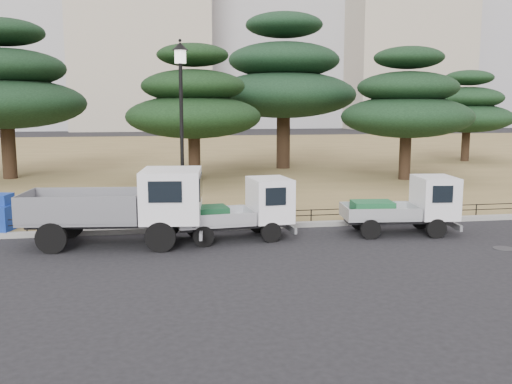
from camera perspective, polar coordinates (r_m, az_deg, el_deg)
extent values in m
plane|color=black|center=(16.09, 1.24, -5.63)|extent=(220.00, 220.00, 0.00)
cube|color=olive|center=(46.16, -6.20, 3.73)|extent=(120.00, 56.00, 0.15)
cube|color=gray|center=(18.56, -0.32, -3.45)|extent=(120.00, 0.25, 0.16)
cylinder|color=black|center=(15.79, -9.54, -4.45)|extent=(0.86, 0.27, 0.85)
cylinder|color=black|center=(17.59, -8.89, -3.09)|extent=(0.86, 0.27, 0.85)
cylinder|color=black|center=(16.38, -19.79, -4.37)|extent=(0.86, 0.27, 0.85)
cylinder|color=black|center=(18.12, -18.14, -3.08)|extent=(0.86, 0.27, 0.85)
cube|color=#2D2D30|center=(16.85, -14.03, -2.99)|extent=(4.81, 1.56, 0.15)
cube|color=slate|center=(16.95, -16.90, -1.37)|extent=(3.48, 2.23, 0.83)
cube|color=white|center=(16.48, -8.43, -0.26)|extent=(1.87, 2.19, 1.45)
cylinder|color=black|center=(16.72, 1.51, -4.03)|extent=(0.62, 0.23, 0.60)
cylinder|color=black|center=(17.96, 0.21, -3.14)|extent=(0.62, 0.23, 0.60)
cylinder|color=black|center=(16.23, -5.29, -4.45)|extent=(0.62, 0.23, 0.60)
cylinder|color=black|center=(17.51, -6.12, -3.50)|extent=(0.62, 0.23, 0.60)
cube|color=#2D2D30|center=(17.05, -2.30, -3.30)|extent=(3.30, 1.09, 0.14)
cube|color=#B8BAC0|center=(16.87, -4.25, -2.51)|extent=(2.37, 1.60, 0.40)
cube|color=white|center=(17.23, 1.38, -0.74)|extent=(1.28, 1.60, 1.30)
cube|color=#144928|center=(16.81, -5.00, -2.21)|extent=(1.32, 1.02, 0.44)
cylinder|color=black|center=(18.06, 17.57, -3.48)|extent=(0.62, 0.23, 0.60)
cylinder|color=black|center=(19.28, 16.15, -2.67)|extent=(0.62, 0.23, 0.60)
cylinder|color=black|center=(17.43, 11.37, -3.67)|extent=(0.62, 0.23, 0.60)
cylinder|color=black|center=(18.69, 10.32, -2.81)|extent=(0.62, 0.23, 0.60)
cube|color=#2D2D30|center=(18.32, 13.99, -2.71)|extent=(3.32, 1.09, 0.14)
cube|color=#ABAEB2|center=(18.10, 12.24, -1.91)|extent=(2.38, 1.61, 0.40)
cube|color=silver|center=(18.58, 17.44, -0.47)|extent=(1.29, 1.60, 1.28)
cube|color=#1A5E33|center=(18.02, 11.56, -1.61)|extent=(1.32, 1.02, 0.44)
cylinder|color=black|center=(18.59, -7.27, -3.03)|extent=(0.44, 0.44, 0.16)
cylinder|color=black|center=(18.25, -7.42, 4.85)|extent=(0.12, 0.12, 4.95)
cylinder|color=white|center=(18.28, -7.59, 13.25)|extent=(0.40, 0.40, 0.40)
cone|color=black|center=(18.31, -7.61, 14.26)|extent=(0.52, 0.52, 0.25)
cylinder|color=black|center=(18.65, -0.40, -2.55)|extent=(38.00, 0.03, 0.03)
cylinder|color=black|center=(18.62, -0.40, -2.00)|extent=(38.00, 0.03, 0.03)
cylinder|color=black|center=(18.65, -0.40, -2.55)|extent=(0.04, 0.04, 0.40)
cylinder|color=#2D2D30|center=(17.48, 23.56, -5.19)|extent=(0.60, 0.60, 0.01)
cylinder|color=black|center=(32.79, -23.50, 4.04)|extent=(0.72, 0.72, 3.21)
ellipsoid|color=black|center=(32.71, -23.75, 8.10)|extent=(8.24, 8.24, 2.64)
ellipsoid|color=black|center=(32.77, -23.94, 11.26)|extent=(6.29, 6.29, 2.01)
ellipsoid|color=black|center=(32.92, -24.14, 14.39)|extent=(4.34, 4.34, 1.39)
cylinder|color=black|center=(28.94, -6.18, 3.65)|extent=(0.60, 0.60, 2.67)
ellipsoid|color=black|center=(28.84, -6.24, 7.49)|extent=(6.74, 6.74, 2.16)
ellipsoid|color=black|center=(28.85, -6.29, 10.48)|extent=(5.14, 5.14, 1.65)
ellipsoid|color=black|center=(28.94, -6.34, 13.45)|extent=(3.55, 3.55, 1.14)
cylinder|color=black|center=(35.19, 2.74, 5.37)|extent=(0.82, 0.82, 3.65)
ellipsoid|color=black|center=(35.14, 2.77, 9.68)|extent=(8.79, 8.79, 2.81)
ellipsoid|color=black|center=(35.24, 2.80, 13.02)|extent=(6.71, 6.71, 2.15)
ellipsoid|color=black|center=(35.46, 2.82, 16.34)|extent=(4.63, 4.63, 1.48)
cylinder|color=black|center=(30.71, 14.68, 3.69)|extent=(0.60, 0.60, 2.65)
ellipsoid|color=black|center=(30.61, 14.81, 7.27)|extent=(6.73, 6.73, 2.15)
ellipsoid|color=black|center=(30.62, 14.92, 10.06)|extent=(5.14, 5.14, 1.64)
ellipsoid|color=black|center=(30.70, 15.03, 12.84)|extent=(3.55, 3.55, 1.14)
cylinder|color=black|center=(42.33, 20.22, 4.56)|extent=(0.55, 0.55, 2.43)
ellipsoid|color=black|center=(42.26, 20.34, 6.95)|extent=(6.21, 6.21, 1.99)
ellipsoid|color=black|center=(42.26, 20.44, 8.80)|extent=(4.74, 4.74, 1.52)
ellipsoid|color=black|center=(42.29, 20.54, 10.65)|extent=(3.27, 3.27, 1.05)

